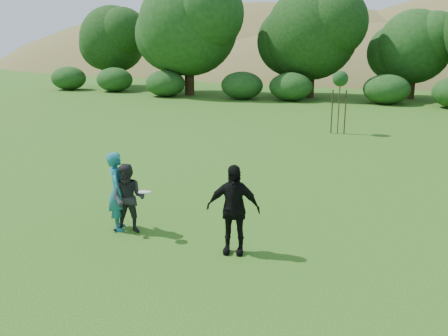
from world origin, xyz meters
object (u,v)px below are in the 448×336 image
object	(u,v)px
player_grey	(129,199)
sapling	(340,80)
player_teal	(118,191)
player_black	(233,209)

from	to	relation	value
player_grey	sapling	distance (m)	14.27
player_teal	player_black	size ratio (longest dim) A/B	0.98
sapling	player_grey	bearing A→B (deg)	-98.37
sapling	player_teal	bearing A→B (deg)	-99.77
player_black	sapling	world-z (taller)	sapling
player_teal	sapling	bearing A→B (deg)	-43.89
player_teal	sapling	xyz separation A→B (m)	(2.40, 13.94, 1.52)
player_teal	player_grey	distance (m)	0.37
player_teal	sapling	distance (m)	14.23
player_grey	player_black	world-z (taller)	player_black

